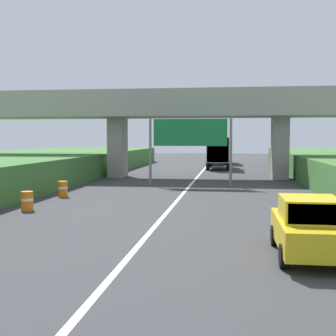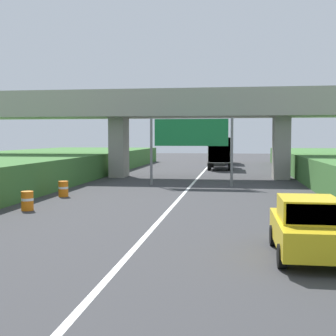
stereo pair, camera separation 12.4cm
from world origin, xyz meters
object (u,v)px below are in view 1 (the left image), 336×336
(truck_orange, at_px, (222,149))
(overhead_highway_sign, at_px, (190,136))
(truck_blue, at_px, (219,151))
(car_yellow, at_px, (309,227))
(construction_barrel_4, at_px, (63,189))
(construction_barrel_3, at_px, (27,201))

(truck_orange, bearing_deg, overhead_highway_sign, -93.40)
(truck_blue, distance_m, car_yellow, 36.52)
(truck_blue, height_order, car_yellow, truck_blue)
(car_yellow, xyz_separation_m, construction_barrel_4, (-11.77, 11.75, -0.40))
(overhead_highway_sign, distance_m, construction_barrel_3, 14.09)
(truck_blue, relative_size, construction_barrel_3, 8.11)
(car_yellow, distance_m, construction_barrel_4, 16.64)
(truck_orange, relative_size, construction_barrel_3, 8.11)
(truck_blue, bearing_deg, truck_orange, 89.37)
(car_yellow, bearing_deg, construction_barrel_4, 135.04)
(overhead_highway_sign, height_order, truck_orange, overhead_highway_sign)
(car_yellow, height_order, construction_barrel_3, car_yellow)
(construction_barrel_4, bearing_deg, construction_barrel_3, -87.91)
(truck_orange, relative_size, car_yellow, 1.78)
(overhead_highway_sign, distance_m, truck_orange, 27.85)
(overhead_highway_sign, xyz_separation_m, truck_blue, (1.54, 17.47, -1.56))
(car_yellow, relative_size, construction_barrel_4, 4.56)
(overhead_highway_sign, relative_size, truck_blue, 0.81)
(overhead_highway_sign, bearing_deg, construction_barrel_3, -118.28)
(construction_barrel_4, bearing_deg, truck_blue, 71.47)
(overhead_highway_sign, distance_m, car_yellow, 19.71)
(truck_orange, distance_m, car_yellow, 46.76)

